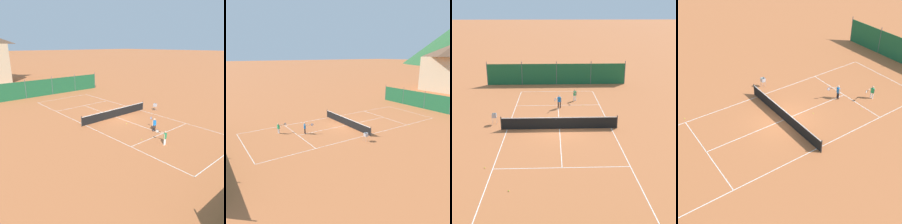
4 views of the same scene
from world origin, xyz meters
TOP-DOWN VIEW (x-y plane):
  - ground_plane at (0.00, 0.00)m, footprint 600.00×600.00m
  - court_line_markings at (0.00, 0.00)m, footprint 8.25×23.85m
  - tennis_net at (0.00, 0.00)m, footprint 9.18×0.08m
  - windscreen_fence_far at (-0.00, 15.50)m, footprint 17.28×0.08m
  - player_far_baseline at (-0.09, -5.49)m, footprint 0.66×1.00m
  - player_near_baseline at (-1.76, -7.90)m, footprint 0.40×1.04m
  - tennis_ball_service_box at (-0.66, -2.42)m, footprint 0.07×0.07m
  - tennis_ball_alley_right at (-2.44, -6.08)m, footprint 0.07×0.07m
  - tennis_ball_by_net_right at (4.59, 6.28)m, footprint 0.07×0.07m
  - tennis_ball_mid_court at (2.85, 8.83)m, footprint 0.07×0.07m
  - ball_hopper at (5.30, -1.35)m, footprint 0.36×0.36m

SIDE VIEW (x-z plane):
  - ground_plane at x=0.00m, z-range 0.00..0.00m
  - court_line_markings at x=0.00m, z-range 0.00..0.01m
  - tennis_ball_service_box at x=-0.66m, z-range 0.00..0.07m
  - tennis_ball_alley_right at x=-2.44m, z-range 0.00..0.07m
  - tennis_ball_by_net_right at x=4.59m, z-range 0.00..0.07m
  - tennis_ball_mid_court at x=2.85m, z-range 0.00..0.07m
  - tennis_net at x=0.00m, z-range -0.03..1.03m
  - ball_hopper at x=5.30m, z-range 0.21..1.10m
  - player_near_baseline at x=-1.76m, z-range 0.10..1.31m
  - player_far_baseline at x=-0.09m, z-range 0.11..1.39m
  - windscreen_fence_far at x=0.00m, z-range -0.14..2.76m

